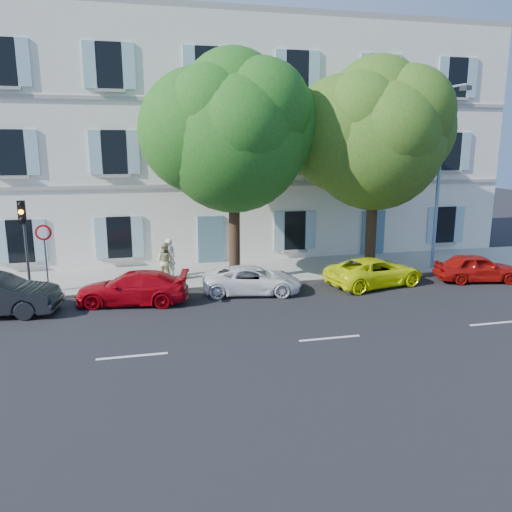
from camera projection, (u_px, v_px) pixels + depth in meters
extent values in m
plane|color=black|center=(292.00, 301.00, 19.37)|extent=(90.00, 90.00, 0.00)
cube|color=#A09E96|center=(264.00, 272.00, 23.58)|extent=(36.00, 4.50, 0.15)
cube|color=#9E998E|center=(276.00, 283.00, 21.52)|extent=(36.00, 0.16, 0.16)
cube|color=white|center=(239.00, 144.00, 27.78)|extent=(28.00, 7.00, 12.00)
imported|color=#A4040E|center=(132.00, 288.00, 18.91)|extent=(4.46, 2.43, 1.23)
imported|color=white|center=(252.00, 280.00, 20.26)|extent=(4.28, 2.56, 1.11)
imported|color=#EEF80A|center=(375.00, 272.00, 21.39)|extent=(4.67, 2.90, 1.21)
imported|color=#9D0E09|center=(477.00, 268.00, 22.05)|extent=(3.82, 2.08, 1.23)
cylinder|color=#3A2819|center=(234.00, 238.00, 21.27)|extent=(0.47, 0.47, 3.75)
ellipsoid|color=#296E1C|center=(234.00, 139.00, 20.38)|extent=(6.00, 6.00, 6.60)
cylinder|color=#3A2819|center=(371.00, 234.00, 22.63)|extent=(0.49, 0.49, 3.67)
ellipsoid|color=#45721D|center=(375.00, 142.00, 21.76)|extent=(5.96, 5.96, 6.56)
cylinder|color=#383A3D|center=(27.00, 256.00, 19.38)|extent=(0.10, 0.10, 3.08)
cube|color=black|center=(22.00, 212.00, 18.86)|extent=(0.32, 0.27, 0.87)
sphere|color=orange|center=(21.00, 212.00, 18.74)|extent=(0.18, 0.18, 0.18)
cylinder|color=#383A3D|center=(46.00, 263.00, 19.90)|extent=(0.06, 0.06, 2.30)
cylinder|color=red|center=(43.00, 233.00, 19.60)|extent=(0.63, 0.05, 0.63)
cylinder|color=#7293BF|center=(438.00, 181.00, 23.12)|extent=(0.17, 0.17, 8.26)
cylinder|color=#7293BF|center=(456.00, 86.00, 21.55)|extent=(0.18, 1.45, 0.10)
cube|color=#383A3D|center=(466.00, 88.00, 20.89)|extent=(0.28, 0.48, 0.19)
imported|color=silver|center=(169.00, 258.00, 22.16)|extent=(0.74, 0.61, 1.73)
imported|color=tan|center=(165.00, 261.00, 21.59)|extent=(1.02, 0.94, 1.69)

